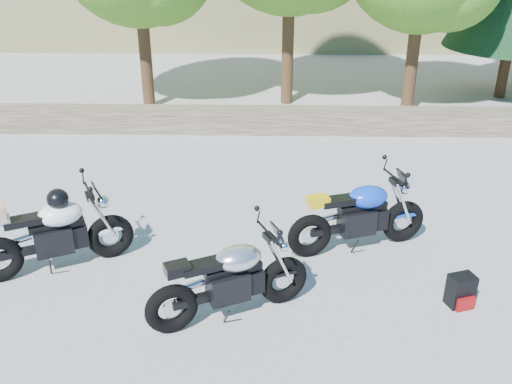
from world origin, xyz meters
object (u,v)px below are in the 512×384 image
at_px(white_bike, 53,232).
at_px(silver_bike, 230,280).
at_px(blue_bike, 359,216).
at_px(backpack, 461,291).

bearing_deg(white_bike, silver_bike, -47.57).
distance_m(silver_bike, blue_bike, 2.23).
height_order(blue_bike, backpack, blue_bike).
bearing_deg(silver_bike, white_bike, 133.40).
relative_size(silver_bike, backpack, 4.62).
xyz_separation_m(silver_bike, blue_bike, (1.64, 1.51, 0.01)).
bearing_deg(silver_bike, backpack, -19.42).
xyz_separation_m(silver_bike, backpack, (2.68, 0.26, -0.29)).
height_order(white_bike, blue_bike, white_bike).
relative_size(silver_bike, white_bike, 0.98).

